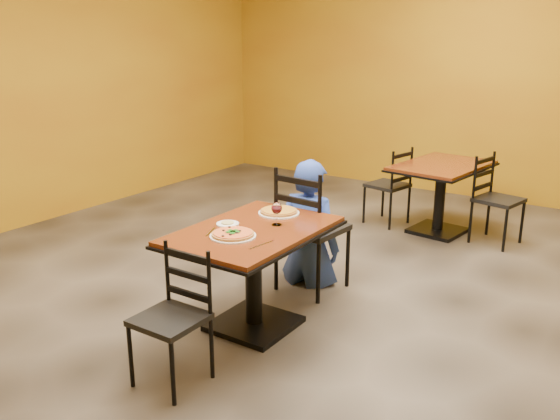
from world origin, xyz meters
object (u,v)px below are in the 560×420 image
Objects in this scene: chair_second_right at (499,200)px; plate_far at (279,213)px; chair_main_near at (170,320)px; pizza_far at (279,211)px; table_main at (253,255)px; chair_main_far at (313,229)px; plate_main at (233,236)px; wine_glass at (277,213)px; side_plate at (228,224)px; diner at (309,221)px; pizza_main at (233,234)px; table_second at (441,182)px; chair_second_left at (387,186)px.

chair_second_right is 2.65m from plate_far.
chair_second_right reaches higher than plate_far.
pizza_far is (-0.06, 1.25, 0.35)m from chair_main_near.
chair_main_far is (-0.00, 0.82, -0.04)m from table_main.
chair_second_right is 2.89× the size of plate_far.
chair_main_far reaches higher than plate_main.
wine_glass reaches higher than chair_second_right.
wine_glass is (0.09, 0.16, 0.28)m from table_main.
side_plate is (-0.15, -0.42, 0.00)m from plate_far.
table_main is 1.15× the size of diner.
pizza_main is at bearing 91.83° from chair_main_near.
plate_far is at bearing 92.74° from chair_main_near.
table_second is 2.47m from pizza_far.
chair_second_right reaches higher than plate_main.
chair_second_left is 4.81× the size of wine_glass.
chair_second_left is at bearing 93.59° from chair_main_near.
table_second is 2.69m from wine_glass.
wine_glass is (0.32, -2.66, 0.41)m from chair_second_left.
plate_main is 0.02m from pizza_main.
diner is 1.18m from plate_main.
table_main is 0.29m from plate_main.
table_second is 1.42× the size of chair_second_left.
chair_main_far is at bearing 127.75° from diner.
pizza_main is at bearing 174.35° from chair_second_right.
pizza_far is (-0.42, -2.42, 0.22)m from table_second.
side_plate is at bearing -101.48° from table_second.
side_plate is (-0.19, 0.19, -0.02)m from pizza_main.
pizza_far reaches higher than side_plate.
table_main is at bearing 90.75° from chair_main_near.
pizza_far is 0.29m from wine_glass.
chair_second_left is 2.86m from side_plate.
diner is (-0.11, 0.94, -0.02)m from table_main.
table_second is 2.03m from chair_main_far.
plate_main is at bearing 94.63° from chair_main_far.
plate_main is 1.94× the size of side_plate.
diner is at bearing 93.70° from chair_main_near.
pizza_main is at bearing 0.00° from plate_main.
diner is at bearing 95.99° from pizza_far.
chair_main_far is at bearing 76.73° from side_plate.
chair_main_far is 1.06m from plate_main.
diner is (-1.08, -1.88, 0.09)m from chair_second_right.
side_plate is (-1.18, -2.84, 0.31)m from chair_second_right.
chair_main_far reaches higher than pizza_main.
chair_main_far is 0.90m from side_plate.
table_main is at bearing -97.58° from table_second.
pizza_main is (-0.02, 0.64, 0.35)m from chair_main_near.
pizza_main is at bearing 91.88° from diner.
plate_far reaches higher than table_main.
wine_glass reaches higher than plate_far.
diner is 1.00m from side_plate.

